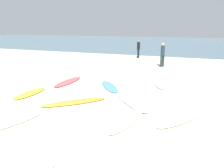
{
  "coord_description": "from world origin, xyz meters",
  "views": [
    {
      "loc": [
        3.97,
        -4.42,
        2.83
      ],
      "look_at": [
        0.04,
        4.88,
        0.3
      ],
      "focal_mm": 36.71,
      "sensor_mm": 36.0,
      "label": 1
    }
  ],
  "objects_px": {
    "surfboard_9": "(131,102)",
    "surfboard_5": "(182,118)",
    "surfboard_2": "(109,86)",
    "surfboard_8": "(8,124)",
    "surfboard_6": "(38,145)",
    "beachgoer_near": "(163,54)",
    "surfboard_7": "(30,93)",
    "surfboard_0": "(160,83)",
    "beachgoer_mid": "(138,48)",
    "surfboard_4": "(68,82)",
    "surfboard_3": "(74,102)",
    "surfboard_1": "(126,120)"
  },
  "relations": [
    {
      "from": "surfboard_3",
      "to": "surfboard_0",
      "type": "bearing_deg",
      "value": -75.02
    },
    {
      "from": "surfboard_5",
      "to": "surfboard_9",
      "type": "relative_size",
      "value": 0.9
    },
    {
      "from": "surfboard_0",
      "to": "surfboard_3",
      "type": "height_order",
      "value": "same"
    },
    {
      "from": "beachgoer_near",
      "to": "surfboard_4",
      "type": "bearing_deg",
      "value": -170.85
    },
    {
      "from": "surfboard_2",
      "to": "beachgoer_near",
      "type": "height_order",
      "value": "beachgoer_near"
    },
    {
      "from": "surfboard_9",
      "to": "surfboard_5",
      "type": "bearing_deg",
      "value": -66.74
    },
    {
      "from": "surfboard_4",
      "to": "beachgoer_near",
      "type": "bearing_deg",
      "value": -120.88
    },
    {
      "from": "surfboard_9",
      "to": "surfboard_2",
      "type": "bearing_deg",
      "value": 91.82
    },
    {
      "from": "surfboard_0",
      "to": "beachgoer_near",
      "type": "relative_size",
      "value": 1.48
    },
    {
      "from": "surfboard_0",
      "to": "surfboard_3",
      "type": "distance_m",
      "value": 5.04
    },
    {
      "from": "surfboard_6",
      "to": "beachgoer_near",
      "type": "distance_m",
      "value": 12.72
    },
    {
      "from": "surfboard_4",
      "to": "surfboard_3",
      "type": "bearing_deg",
      "value": 124.24
    },
    {
      "from": "surfboard_7",
      "to": "surfboard_9",
      "type": "height_order",
      "value": "surfboard_7"
    },
    {
      "from": "surfboard_2",
      "to": "surfboard_5",
      "type": "relative_size",
      "value": 1.0
    },
    {
      "from": "surfboard_2",
      "to": "surfboard_9",
      "type": "xyz_separation_m",
      "value": [
        1.71,
        -1.82,
        0.0
      ]
    },
    {
      "from": "surfboard_2",
      "to": "surfboard_9",
      "type": "height_order",
      "value": "surfboard_9"
    },
    {
      "from": "surfboard_3",
      "to": "surfboard_2",
      "type": "bearing_deg",
      "value": -52.47
    },
    {
      "from": "surfboard_2",
      "to": "beachgoer_near",
      "type": "xyz_separation_m",
      "value": [
        1.21,
        6.8,
        0.92
      ]
    },
    {
      "from": "surfboard_2",
      "to": "surfboard_7",
      "type": "bearing_deg",
      "value": -174.57
    },
    {
      "from": "surfboard_5",
      "to": "beachgoer_near",
      "type": "relative_size",
      "value": 1.35
    },
    {
      "from": "surfboard_1",
      "to": "surfboard_4",
      "type": "height_order",
      "value": "surfboard_4"
    },
    {
      "from": "surfboard_5",
      "to": "surfboard_6",
      "type": "relative_size",
      "value": 1.02
    },
    {
      "from": "surfboard_6",
      "to": "beachgoer_mid",
      "type": "xyz_separation_m",
      "value": [
        -2.44,
        16.63,
        0.87
      ]
    },
    {
      "from": "surfboard_1",
      "to": "surfboard_9",
      "type": "bearing_deg",
      "value": 109.08
    },
    {
      "from": "beachgoer_mid",
      "to": "surfboard_3",
      "type": "bearing_deg",
      "value": 158.02
    },
    {
      "from": "surfboard_8",
      "to": "surfboard_2",
      "type": "bearing_deg",
      "value": -85.59
    },
    {
      "from": "surfboard_8",
      "to": "surfboard_9",
      "type": "relative_size",
      "value": 0.84
    },
    {
      "from": "surfboard_9",
      "to": "surfboard_4",
      "type": "bearing_deg",
      "value": 114.44
    },
    {
      "from": "surfboard_9",
      "to": "beachgoer_near",
      "type": "bearing_deg",
      "value": 51.95
    },
    {
      "from": "beachgoer_mid",
      "to": "surfboard_1",
      "type": "bearing_deg",
      "value": 166.9
    },
    {
      "from": "surfboard_6",
      "to": "beachgoer_near",
      "type": "relative_size",
      "value": 1.33
    },
    {
      "from": "surfboard_9",
      "to": "beachgoer_mid",
      "type": "bearing_deg",
      "value": 64.07
    },
    {
      "from": "surfboard_9",
      "to": "beachgoer_mid",
      "type": "height_order",
      "value": "beachgoer_mid"
    },
    {
      "from": "surfboard_3",
      "to": "surfboard_6",
      "type": "bearing_deg",
      "value": 149.97
    },
    {
      "from": "surfboard_1",
      "to": "surfboard_2",
      "type": "height_order",
      "value": "surfboard_2"
    },
    {
      "from": "surfboard_0",
      "to": "surfboard_4",
      "type": "height_order",
      "value": "surfboard_4"
    },
    {
      "from": "surfboard_4",
      "to": "surfboard_9",
      "type": "distance_m",
      "value": 4.46
    },
    {
      "from": "surfboard_1",
      "to": "surfboard_6",
      "type": "bearing_deg",
      "value": -116.87
    },
    {
      "from": "surfboard_4",
      "to": "surfboard_8",
      "type": "xyz_separation_m",
      "value": [
        1.32,
        -5.2,
        -0.01
      ]
    },
    {
      "from": "surfboard_0",
      "to": "surfboard_5",
      "type": "distance_m",
      "value": 4.75
    },
    {
      "from": "surfboard_6",
      "to": "beachgoer_near",
      "type": "height_order",
      "value": "beachgoer_near"
    },
    {
      "from": "surfboard_1",
      "to": "surfboard_5",
      "type": "distance_m",
      "value": 1.77
    },
    {
      "from": "surfboard_1",
      "to": "surfboard_9",
      "type": "relative_size",
      "value": 0.88
    },
    {
      "from": "surfboard_3",
      "to": "surfboard_5",
      "type": "relative_size",
      "value": 1.07
    },
    {
      "from": "surfboard_0",
      "to": "beachgoer_near",
      "type": "xyz_separation_m",
      "value": [
        -0.9,
        5.09,
        0.92
      ]
    },
    {
      "from": "surfboard_8",
      "to": "surfboard_9",
      "type": "distance_m",
      "value": 4.35
    },
    {
      "from": "surfboard_6",
      "to": "surfboard_9",
      "type": "height_order",
      "value": "same"
    },
    {
      "from": "surfboard_0",
      "to": "beachgoer_mid",
      "type": "xyz_separation_m",
      "value": [
        -3.87,
        9.05,
        0.88
      ]
    },
    {
      "from": "surfboard_0",
      "to": "beachgoer_mid",
      "type": "bearing_deg",
      "value": -81.0
    },
    {
      "from": "beachgoer_near",
      "to": "surfboard_2",
      "type": "bearing_deg",
      "value": -153.21
    }
  ]
}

